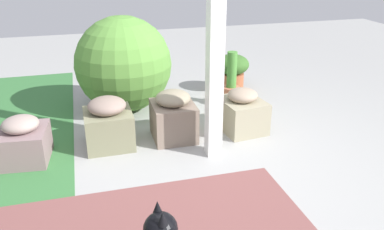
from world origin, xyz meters
The scene contains 9 objects.
ground_plane centered at (0.00, 0.00, 0.00)m, with size 12.00×12.00×0.00m, color #9F9F9D.
porch_pillar centered at (0.33, -0.20, 1.16)m, with size 0.13×0.13×2.32m, color white.
stone_planter_nearest centered at (0.73, -0.63, 0.19)m, with size 0.50×0.44×0.44m.
stone_planter_near centered at (0.74, 0.07, 0.22)m, with size 0.44×0.40×0.48m.
stone_planter_mid centered at (0.74, 0.67, 0.22)m, with size 0.43×0.43×0.47m.
stone_planter_far centered at (0.65, 1.40, 0.18)m, with size 0.48×0.44×0.41m.
round_shrub centered at (1.60, 0.42, 0.52)m, with size 1.05×1.05×1.05m, color #558D39.
terracotta_pot_broad centered at (1.88, -0.96, 0.27)m, with size 0.42×0.42×0.46m.
terracotta_pot_tall centered at (1.40, -0.77, 0.22)m, with size 0.20×0.20×0.63m.
Camera 1 is at (-2.71, 0.84, 1.74)m, focal length 37.94 mm.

